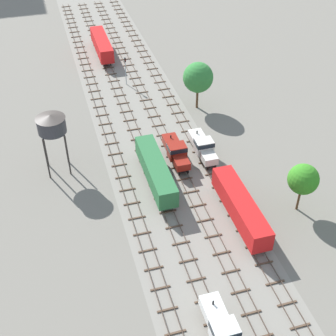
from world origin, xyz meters
TOP-DOWN VIEW (x-y plane):
  - ground_plane at (0.00, 56.00)m, footprint 480.00×480.00m
  - ballast_bed at (0.00, 56.00)m, footprint 17.15×176.00m
  - track_far_left at (-6.57, 57.00)m, footprint 2.40×126.00m
  - track_left at (-2.19, 57.00)m, footprint 2.40×126.00m
  - track_centre_left at (2.19, 57.00)m, footprint 2.40×126.00m
  - track_centre at (6.57, 57.00)m, footprint 2.40×126.00m
  - shunter_loco_left_nearest at (-2.19, 14.30)m, footprint 2.74×8.46m
  - freight_boxcar_centre_near at (6.58, 30.36)m, footprint 2.87×14.00m
  - freight_boxcar_left_mid at (-2.19, 40.87)m, footprint 2.87×14.00m
  - shunter_loco_centre_left_midfar at (2.19, 45.07)m, footprint 2.74×8.46m
  - shunter_loco_centre_far at (6.57, 45.11)m, footprint 2.74×8.46m
  - freight_boxcar_left_farther at (-2.19, 86.14)m, footprint 2.87×14.00m
  - water_tower at (-15.52, 48.03)m, footprint 4.28×4.28m
  - signal_post_nearest at (0.00, 71.56)m, footprint 0.28×0.47m
  - lineside_tree_0 at (10.55, 59.45)m, footprint 5.37×5.37m
  - lineside_tree_2 at (15.08, 30.14)m, footprint 4.17×4.17m

SIDE VIEW (x-z plane):
  - ground_plane at x=0.00m, z-range 0.00..0.00m
  - ballast_bed at x=0.00m, z-range 0.00..0.01m
  - track_far_left at x=-6.57m, z-range -0.01..0.28m
  - track_left at x=-2.19m, z-range -0.01..0.28m
  - track_centre_left at x=2.19m, z-range -0.01..0.28m
  - track_centre at x=6.57m, z-range -0.01..0.28m
  - shunter_loco_left_nearest at x=-2.19m, z-range 0.46..3.56m
  - shunter_loco_centre_left_midfar at x=2.19m, z-range 0.46..3.56m
  - shunter_loco_centre_far at x=6.57m, z-range 0.46..3.56m
  - freight_boxcar_centre_near at x=6.58m, z-range 0.65..4.25m
  - freight_boxcar_left_mid at x=-2.19m, z-range 0.65..4.25m
  - freight_boxcar_left_farther at x=-2.19m, z-range 0.65..4.25m
  - signal_post_nearest at x=0.00m, z-range 0.76..6.54m
  - lineside_tree_2 at x=15.08m, z-range 1.62..9.08m
  - lineside_tree_0 at x=10.55m, z-range 1.68..10.46m
  - water_tower at x=-15.52m, z-range 3.35..13.13m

